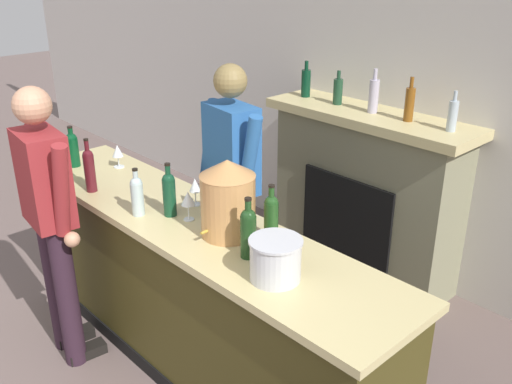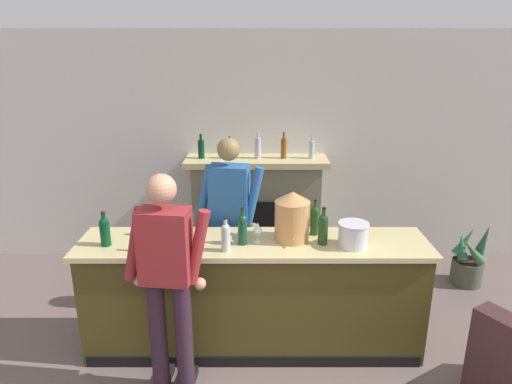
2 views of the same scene
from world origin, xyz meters
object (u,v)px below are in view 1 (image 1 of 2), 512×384
(copper_dispenser, at_px, (228,198))
(wine_bottle_burgundy_dark, at_px, (137,194))
(fireplace_stone, at_px, (365,194))
(wine_bottle_rose_blush, at_px, (271,216))
(wine_bottle_port_short, at_px, (169,192))
(wine_bottle_chardonnay_pale, at_px, (248,231))
(wine_glass_near_bucket, at_px, (188,199))
(person_bartender, at_px, (232,185))
(wine_glass_front_right, at_px, (118,152))
(wine_bottle_cabernet_heavy, at_px, (73,148))
(wine_glass_back_row, at_px, (195,186))
(wine_bottle_riesling_slim, at_px, (89,168))
(ice_bucket_steel, at_px, (275,259))
(person_customer, at_px, (51,218))

(copper_dispenser, distance_m, wine_bottle_burgundy_dark, 0.58)
(fireplace_stone, relative_size, wine_bottle_rose_blush, 5.23)
(wine_bottle_port_short, height_order, wine_bottle_chardonnay_pale, wine_bottle_chardonnay_pale)
(wine_bottle_chardonnay_pale, relative_size, wine_glass_near_bucket, 1.84)
(person_bartender, bearing_deg, copper_dispenser, -42.22)
(person_bartender, relative_size, wine_bottle_chardonnay_pale, 5.63)
(wine_bottle_burgundy_dark, bearing_deg, wine_glass_near_bucket, 33.71)
(wine_bottle_port_short, xyz_separation_m, wine_glass_front_right, (-0.88, 0.19, -0.03))
(wine_bottle_cabernet_heavy, bearing_deg, wine_glass_back_row, 11.01)
(wine_bottle_riesling_slim, bearing_deg, wine_glass_front_right, 126.17)
(fireplace_stone, height_order, wine_glass_near_bucket, fireplace_stone)
(person_bartender, bearing_deg, wine_bottle_burgundy_dark, -89.16)
(ice_bucket_steel, bearing_deg, person_customer, -163.06)
(person_bartender, xyz_separation_m, copper_dispenser, (0.55, -0.50, 0.24))
(wine_glass_back_row, bearing_deg, wine_glass_near_bucket, -48.78)
(copper_dispenser, distance_m, wine_bottle_cabernet_heavy, 1.52)
(person_bartender, distance_m, wine_bottle_cabernet_heavy, 1.16)
(fireplace_stone, bearing_deg, wine_glass_front_right, -122.81)
(person_bartender, height_order, ice_bucket_steel, person_bartender)
(wine_bottle_riesling_slim, xyz_separation_m, wine_bottle_chardonnay_pale, (1.28, 0.16, -0.01))
(wine_bottle_port_short, relative_size, wine_glass_back_row, 1.85)
(wine_bottle_riesling_slim, distance_m, wine_bottle_cabernet_heavy, 0.50)
(copper_dispenser, distance_m, wine_glass_near_bucket, 0.30)
(ice_bucket_steel, xyz_separation_m, wine_glass_back_row, (-0.90, 0.23, 0.02))
(wine_bottle_rose_blush, height_order, wine_glass_front_right, wine_bottle_rose_blush)
(wine_bottle_burgundy_dark, height_order, wine_bottle_cabernet_heavy, wine_bottle_cabernet_heavy)
(fireplace_stone, xyz_separation_m, wine_bottle_rose_blush, (0.50, -1.52, 0.49))
(copper_dispenser, xyz_separation_m, wine_bottle_riesling_slim, (-1.03, -0.24, -0.06))
(wine_glass_front_right, relative_size, wine_glass_back_row, 0.96)
(fireplace_stone, relative_size, wine_bottle_chardonnay_pale, 5.18)
(person_customer, relative_size, wine_bottle_port_short, 5.56)
(ice_bucket_steel, height_order, wine_glass_near_bucket, ice_bucket_steel)
(ice_bucket_steel, relative_size, wine_bottle_riesling_slim, 0.73)
(fireplace_stone, xyz_separation_m, wine_bottle_burgundy_dark, (-0.24, -1.85, 0.47))
(wine_bottle_rose_blush, xyz_separation_m, wine_bottle_cabernet_heavy, (-1.72, -0.23, -0.01))
(copper_dispenser, height_order, ice_bucket_steel, copper_dispenser)
(wine_bottle_port_short, height_order, wine_glass_near_bucket, wine_bottle_port_short)
(wine_bottle_burgundy_dark, distance_m, wine_bottle_chardonnay_pale, 0.79)
(wine_bottle_rose_blush, bearing_deg, wine_glass_back_row, -178.79)
(wine_bottle_chardonnay_pale, bearing_deg, wine_bottle_port_short, -179.71)
(wine_bottle_port_short, distance_m, wine_bottle_burgundy_dark, 0.18)
(wine_bottle_cabernet_heavy, height_order, wine_glass_front_right, wine_bottle_cabernet_heavy)
(person_customer, xyz_separation_m, person_bartender, (0.39, 1.06, 0.02))
(person_bartender, bearing_deg, ice_bucket_steel, -31.38)
(ice_bucket_steel, bearing_deg, wine_bottle_port_short, 177.12)
(copper_dispenser, distance_m, wine_bottle_chardonnay_pale, 0.27)
(wine_bottle_riesling_slim, height_order, wine_bottle_burgundy_dark, wine_bottle_riesling_slim)
(person_customer, distance_m, wine_bottle_port_short, 0.74)
(wine_bottle_chardonnay_pale, bearing_deg, wine_glass_front_right, 173.11)
(wine_bottle_port_short, relative_size, wine_bottle_rose_blush, 1.00)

